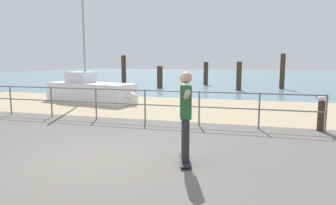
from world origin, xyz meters
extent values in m
cube|color=#605B56|center=(0.00, -1.00, 0.00)|extent=(24.00, 10.00, 0.04)
cube|color=tan|center=(0.00, 7.00, 0.00)|extent=(24.00, 6.00, 0.04)
cube|color=slate|center=(0.00, 35.00, 0.00)|extent=(72.00, 50.00, 0.04)
cylinder|color=slate|center=(-5.45, 3.60, 0.53)|extent=(0.05, 0.05, 1.05)
cylinder|color=slate|center=(-3.75, 3.60, 0.53)|extent=(0.05, 0.05, 1.05)
cylinder|color=slate|center=(-2.05, 3.60, 0.53)|extent=(0.05, 0.05, 1.05)
cylinder|color=slate|center=(-0.35, 3.60, 0.53)|extent=(0.05, 0.05, 1.05)
cylinder|color=slate|center=(1.35, 3.60, 0.53)|extent=(0.05, 0.05, 1.05)
cylinder|color=slate|center=(3.05, 3.60, 0.53)|extent=(0.05, 0.05, 1.05)
cylinder|color=slate|center=(4.75, 3.60, 0.53)|extent=(0.05, 0.05, 1.05)
cylinder|color=slate|center=(-2.05, 3.60, 1.02)|extent=(13.59, 0.04, 0.04)
cylinder|color=slate|center=(-2.05, 3.60, 0.58)|extent=(13.59, 0.04, 0.04)
cube|color=silver|center=(-4.46, 7.39, 0.45)|extent=(4.60, 2.38, 0.90)
cone|color=silver|center=(-2.32, 6.89, 0.45)|extent=(1.25, 1.00, 0.77)
cylinder|color=#9EA0A5|center=(-4.75, 7.46, 3.29)|extent=(0.10, 0.10, 4.79)
cube|color=silver|center=(-5.04, 7.53, 1.15)|extent=(1.38, 1.15, 0.50)
cube|color=black|center=(1.70, 0.21, 0.07)|extent=(0.41, 0.82, 0.02)
cylinder|color=orange|center=(1.85, -0.04, 0.03)|extent=(0.04, 0.07, 0.06)
cylinder|color=orange|center=(1.70, -0.08, 0.03)|extent=(0.04, 0.07, 0.06)
cylinder|color=orange|center=(1.70, 0.50, 0.03)|extent=(0.04, 0.07, 0.06)
cylinder|color=orange|center=(1.55, 0.46, 0.03)|extent=(0.04, 0.07, 0.06)
cylinder|color=#26262B|center=(1.73, 0.10, 0.48)|extent=(0.14, 0.14, 0.80)
cylinder|color=#26262B|center=(1.67, 0.33, 0.48)|extent=(0.14, 0.14, 0.80)
cube|color=#26592D|center=(1.70, 0.21, 1.18)|extent=(0.29, 0.40, 0.60)
sphere|color=tan|center=(1.70, 0.21, 1.62)|extent=(0.22, 0.22, 0.22)
cylinder|color=tan|center=(1.82, -0.22, 1.36)|extent=(0.23, 0.56, 0.23)
cylinder|color=tan|center=(1.58, 0.64, 1.36)|extent=(0.23, 0.56, 0.23)
cylinder|color=#422D1E|center=(4.67, 3.82, 0.42)|extent=(0.18, 0.18, 0.84)
ellipsoid|color=white|center=(4.67, 3.82, 0.91)|extent=(0.35, 0.28, 0.14)
sphere|color=white|center=(4.50, 3.72, 0.97)|extent=(0.09, 0.09, 0.09)
cone|color=gold|center=(4.46, 3.70, 0.97)|extent=(0.06, 0.05, 0.02)
cube|color=slate|center=(4.81, 3.90, 0.92)|extent=(0.14, 0.13, 0.02)
cylinder|color=#422D1E|center=(-6.44, 15.56, 1.15)|extent=(0.34, 0.34, 2.31)
cylinder|color=#422D1E|center=(-3.66, 15.59, 0.77)|extent=(0.40, 0.40, 1.54)
cylinder|color=#422D1E|center=(-0.89, 18.94, 0.92)|extent=(0.36, 0.36, 1.83)
cylinder|color=#422D1E|center=(1.88, 15.03, 0.93)|extent=(0.33, 0.33, 1.86)
cylinder|color=#422D1E|center=(4.66, 16.90, 1.20)|extent=(0.33, 0.33, 2.40)
camera|label=1|loc=(2.91, -5.18, 1.93)|focal=32.55mm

